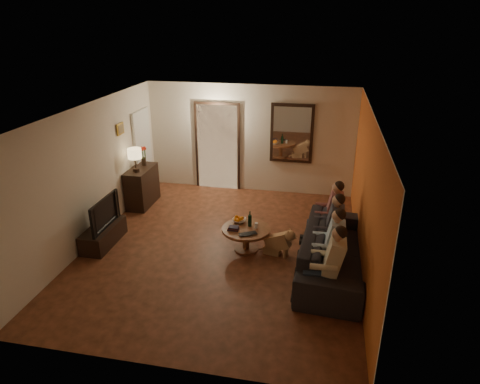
% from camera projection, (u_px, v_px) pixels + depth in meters
% --- Properties ---
extents(floor, '(5.00, 6.00, 0.01)m').
position_uv_depth(floor, '(221.00, 248.00, 8.06)').
color(floor, '#3F2111').
rests_on(floor, ground).
extents(ceiling, '(5.00, 6.00, 0.01)m').
position_uv_depth(ceiling, '(219.00, 111.00, 7.06)').
color(ceiling, white).
rests_on(ceiling, back_wall).
extents(back_wall, '(5.00, 0.02, 2.60)m').
position_uv_depth(back_wall, '(250.00, 139.00, 10.27)').
color(back_wall, beige).
rests_on(back_wall, floor).
extents(front_wall, '(5.00, 0.02, 2.60)m').
position_uv_depth(front_wall, '(157.00, 280.00, 4.85)').
color(front_wall, beige).
rests_on(front_wall, floor).
extents(left_wall, '(0.02, 6.00, 2.60)m').
position_uv_depth(left_wall, '(91.00, 174.00, 8.01)').
color(left_wall, beige).
rests_on(left_wall, floor).
extents(right_wall, '(0.02, 6.00, 2.60)m').
position_uv_depth(right_wall, '(366.00, 195.00, 7.11)').
color(right_wall, beige).
rests_on(right_wall, floor).
extents(orange_accent, '(0.01, 6.00, 2.60)m').
position_uv_depth(orange_accent, '(365.00, 195.00, 7.11)').
color(orange_accent, '#C25A21').
rests_on(orange_accent, right_wall).
extents(kitchen_doorway, '(1.00, 0.06, 2.10)m').
position_uv_depth(kitchen_doorway, '(218.00, 147.00, 10.50)').
color(kitchen_doorway, '#FFE0A5').
rests_on(kitchen_doorway, floor).
extents(door_trim, '(1.12, 0.04, 2.22)m').
position_uv_depth(door_trim, '(218.00, 147.00, 10.49)').
color(door_trim, black).
rests_on(door_trim, floor).
extents(fridge_glimpse, '(0.45, 0.03, 1.70)m').
position_uv_depth(fridge_glimpse, '(228.00, 154.00, 10.51)').
color(fridge_glimpse, silver).
rests_on(fridge_glimpse, floor).
extents(mirror_frame, '(1.00, 0.05, 1.40)m').
position_uv_depth(mirror_frame, '(292.00, 133.00, 9.98)').
color(mirror_frame, black).
rests_on(mirror_frame, back_wall).
extents(mirror_glass, '(0.86, 0.02, 1.26)m').
position_uv_depth(mirror_glass, '(292.00, 134.00, 9.95)').
color(mirror_glass, white).
rests_on(mirror_glass, back_wall).
extents(white_door, '(0.06, 0.85, 2.04)m').
position_uv_depth(white_door, '(143.00, 153.00, 10.20)').
color(white_door, white).
rests_on(white_door, floor).
extents(framed_art, '(0.03, 0.28, 0.24)m').
position_uv_depth(framed_art, '(120.00, 129.00, 8.97)').
color(framed_art, '#B28C33').
rests_on(framed_art, left_wall).
extents(art_canvas, '(0.01, 0.22, 0.18)m').
position_uv_depth(art_canvas, '(121.00, 129.00, 8.97)').
color(art_canvas, brown).
rests_on(art_canvas, left_wall).
extents(dresser, '(0.45, 0.99, 0.88)m').
position_uv_depth(dresser, '(142.00, 186.00, 9.76)').
color(dresser, black).
rests_on(dresser, floor).
extents(table_lamp, '(0.30, 0.30, 0.54)m').
position_uv_depth(table_lamp, '(135.00, 160.00, 9.29)').
color(table_lamp, beige).
rests_on(table_lamp, dresser).
extents(flower_vase, '(0.14, 0.14, 0.44)m').
position_uv_depth(flower_vase, '(143.00, 156.00, 9.71)').
color(flower_vase, red).
rests_on(flower_vase, dresser).
extents(tv_stand, '(0.45, 1.10, 0.37)m').
position_uv_depth(tv_stand, '(103.00, 235.00, 8.15)').
color(tv_stand, black).
rests_on(tv_stand, floor).
extents(tv, '(1.01, 0.13, 0.58)m').
position_uv_depth(tv, '(100.00, 213.00, 7.97)').
color(tv, black).
rests_on(tv, tv_stand).
extents(sofa, '(2.68, 1.21, 0.76)m').
position_uv_depth(sofa, '(334.00, 251.00, 7.23)').
color(sofa, black).
rests_on(sofa, floor).
extents(person_a, '(0.60, 0.40, 1.20)m').
position_uv_depth(person_a, '(329.00, 268.00, 6.35)').
color(person_a, tan).
rests_on(person_a, sofa).
extents(person_b, '(0.60, 0.40, 1.20)m').
position_uv_depth(person_b, '(329.00, 248.00, 6.89)').
color(person_b, tan).
rests_on(person_b, sofa).
extents(person_c, '(0.60, 0.40, 1.20)m').
position_uv_depth(person_c, '(329.00, 231.00, 7.43)').
color(person_c, tan).
rests_on(person_c, sofa).
extents(person_d, '(0.60, 0.40, 1.20)m').
position_uv_depth(person_d, '(330.00, 216.00, 7.97)').
color(person_d, tan).
rests_on(person_d, sofa).
extents(dog, '(0.60, 0.36, 0.56)m').
position_uv_depth(dog, '(278.00, 241.00, 7.74)').
color(dog, '#B28052').
rests_on(dog, floor).
extents(coffee_table, '(0.91, 0.91, 0.45)m').
position_uv_depth(coffee_table, '(246.00, 239.00, 7.93)').
color(coffee_table, brown).
rests_on(coffee_table, floor).
extents(bowl, '(0.26, 0.26, 0.06)m').
position_uv_depth(bowl, '(239.00, 221.00, 8.06)').
color(bowl, white).
rests_on(bowl, coffee_table).
extents(oranges, '(0.20, 0.20, 0.08)m').
position_uv_depth(oranges, '(239.00, 217.00, 8.03)').
color(oranges, orange).
rests_on(oranges, bowl).
extents(wine_bottle, '(0.07, 0.07, 0.31)m').
position_uv_depth(wine_bottle, '(250.00, 218.00, 7.86)').
color(wine_bottle, black).
rests_on(wine_bottle, coffee_table).
extents(wine_glass, '(0.06, 0.06, 0.10)m').
position_uv_depth(wine_glass, '(256.00, 225.00, 7.83)').
color(wine_glass, silver).
rests_on(wine_glass, coffee_table).
extents(book_stack, '(0.20, 0.15, 0.07)m').
position_uv_depth(book_stack, '(233.00, 228.00, 7.77)').
color(book_stack, black).
rests_on(book_stack, coffee_table).
extents(laptop, '(0.39, 0.35, 0.03)m').
position_uv_depth(laptop, '(249.00, 235.00, 7.56)').
color(laptop, black).
rests_on(laptop, coffee_table).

